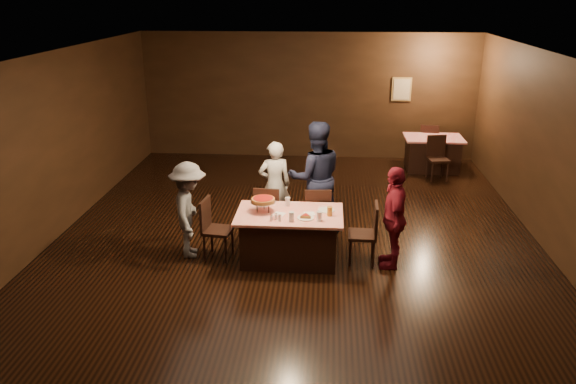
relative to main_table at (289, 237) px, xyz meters
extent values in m
plane|color=black|center=(0.05, 0.71, -0.39)|extent=(10.00, 10.00, 0.00)
cube|color=silver|center=(0.05, 0.71, 2.62)|extent=(8.00, 10.00, 0.04)
cube|color=black|center=(0.05, 5.71, 1.11)|extent=(8.00, 0.04, 3.00)
cube|color=black|center=(0.05, -4.29, 1.11)|extent=(8.00, 0.04, 3.00)
cube|color=black|center=(-3.95, 0.71, 1.11)|extent=(0.04, 10.00, 3.00)
cube|color=black|center=(4.05, 0.71, 1.11)|extent=(0.04, 10.00, 3.00)
cube|color=tan|center=(2.25, 5.68, 1.31)|extent=(0.46, 0.03, 0.56)
cube|color=beige|center=(2.25, 5.65, 1.31)|extent=(0.38, 0.01, 0.48)
cube|color=red|center=(0.00, 0.00, 0.00)|extent=(1.60, 1.00, 0.77)
cube|color=red|center=(2.94, 4.81, 0.00)|extent=(1.30, 0.90, 0.77)
cube|color=black|center=(-0.40, 0.75, 0.09)|extent=(0.45, 0.45, 0.95)
cube|color=black|center=(0.40, 0.75, 0.09)|extent=(0.45, 0.45, 0.95)
cube|color=black|center=(-1.10, 0.00, 0.09)|extent=(0.47, 0.47, 0.95)
cube|color=black|center=(1.10, 0.00, 0.09)|extent=(0.43, 0.43, 0.95)
cube|color=black|center=(2.94, 4.11, 0.09)|extent=(0.48, 0.48, 0.95)
cube|color=black|center=(2.94, 5.41, 0.09)|extent=(0.48, 0.48, 0.95)
imported|color=silver|center=(-0.35, 1.28, 0.38)|extent=(0.63, 0.50, 1.54)
imported|color=black|center=(0.35, 1.16, 0.57)|extent=(1.07, 0.91, 1.92)
imported|color=slate|center=(-1.54, 0.06, 0.37)|extent=(0.72, 1.06, 1.51)
imported|color=maroon|center=(1.54, -0.07, 0.39)|extent=(0.41, 0.92, 1.56)
cylinder|color=black|center=(-0.40, 0.15, 0.46)|extent=(0.01, 0.01, 0.15)
cylinder|color=black|center=(-0.49, 0.00, 0.46)|extent=(0.01, 0.01, 0.15)
cylinder|color=black|center=(-0.31, 0.00, 0.46)|extent=(0.01, 0.01, 0.15)
cylinder|color=silver|center=(-0.40, 0.05, 0.54)|extent=(0.38, 0.38, 0.01)
cylinder|color=#B27233|center=(-0.40, 0.05, 0.57)|extent=(0.35, 0.35, 0.05)
cylinder|color=#A5140C|center=(-0.40, 0.05, 0.60)|extent=(0.30, 0.30, 0.01)
cylinder|color=white|center=(0.25, -0.18, 0.39)|extent=(0.25, 0.25, 0.01)
cylinder|color=#B27233|center=(0.25, -0.18, 0.42)|extent=(0.18, 0.18, 0.04)
cylinder|color=#A5140C|center=(0.25, -0.18, 0.44)|extent=(0.14, 0.14, 0.01)
cylinder|color=white|center=(0.55, 0.15, 0.39)|extent=(0.25, 0.25, 0.01)
cylinder|color=silver|center=(0.05, -0.30, 0.46)|extent=(0.08, 0.08, 0.14)
cylinder|color=silver|center=(0.45, -0.25, 0.46)|extent=(0.08, 0.08, 0.14)
cylinder|color=#BF7F26|center=(0.60, -0.05, 0.46)|extent=(0.08, 0.08, 0.14)
cylinder|color=silver|center=(-0.05, 0.30, 0.46)|extent=(0.08, 0.08, 0.14)
cylinder|color=silver|center=(-0.18, -0.25, 0.43)|extent=(0.04, 0.04, 0.08)
cylinder|color=silver|center=(-0.18, -0.25, 0.47)|extent=(0.05, 0.05, 0.02)
cylinder|color=silver|center=(-0.12, -0.30, 0.43)|extent=(0.04, 0.04, 0.08)
cylinder|color=silver|center=(-0.12, -0.30, 0.47)|extent=(0.05, 0.05, 0.02)
cylinder|color=silver|center=(-0.24, -0.30, 0.43)|extent=(0.04, 0.04, 0.08)
cylinder|color=silver|center=(-0.24, -0.30, 0.47)|extent=(0.05, 0.05, 0.02)
cube|color=white|center=(0.30, 0.00, 0.39)|extent=(0.19, 0.19, 0.01)
cube|color=white|center=(-0.15, -0.05, 0.39)|extent=(0.21, 0.21, 0.01)
camera|label=1|loc=(0.56, -7.77, 3.55)|focal=35.00mm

